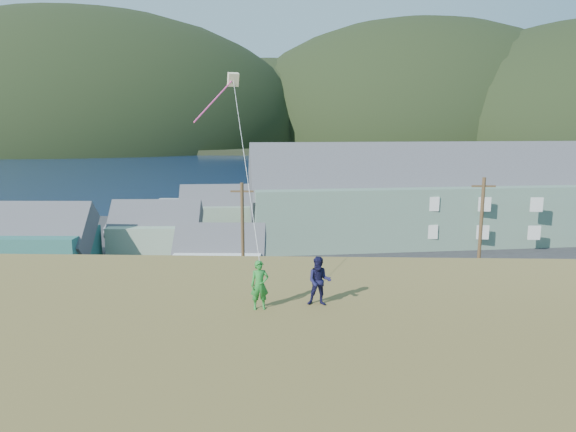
{
  "coord_description": "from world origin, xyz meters",
  "views": [
    {
      "loc": [
        4.37,
        -33.44,
        12.74
      ],
      "look_at": [
        3.59,
        -11.78,
        8.8
      ],
      "focal_mm": 32.0,
      "sensor_mm": 36.0,
      "label": 1
    }
  ],
  "objects_px": {
    "lodge": "(421,196)",
    "shed_palegreen_far": "(221,209)",
    "wharf": "(235,208)",
    "shed_teal": "(40,239)",
    "kite_flyer_green": "(260,285)",
    "kite_flyer_navy": "(319,281)",
    "shed_palegreen_near": "(156,230)",
    "shed_white": "(220,256)"
  },
  "relations": [
    {
      "from": "wharf",
      "to": "lodge",
      "type": "relative_size",
      "value": 0.68
    },
    {
      "from": "lodge",
      "to": "shed_palegreen_near",
      "type": "height_order",
      "value": "lodge"
    },
    {
      "from": "shed_white",
      "to": "kite_flyer_green",
      "type": "bearing_deg",
      "value": -79.01
    },
    {
      "from": "kite_flyer_green",
      "to": "kite_flyer_navy",
      "type": "bearing_deg",
      "value": 1.09
    },
    {
      "from": "shed_palegreen_near",
      "to": "kite_flyer_navy",
      "type": "relative_size",
      "value": 5.93
    },
    {
      "from": "kite_flyer_navy",
      "to": "lodge",
      "type": "bearing_deg",
      "value": 75.7
    },
    {
      "from": "shed_palegreen_far",
      "to": "kite_flyer_navy",
      "type": "bearing_deg",
      "value": -83.34
    },
    {
      "from": "shed_teal",
      "to": "kite_flyer_navy",
      "type": "xyz_separation_m",
      "value": [
        23.94,
        -28.21,
        5.31
      ]
    },
    {
      "from": "shed_teal",
      "to": "shed_palegreen_near",
      "type": "distance_m",
      "value": 10.35
    },
    {
      "from": "wharf",
      "to": "shed_teal",
      "type": "bearing_deg",
      "value": -113.61
    },
    {
      "from": "shed_palegreen_far",
      "to": "kite_flyer_navy",
      "type": "distance_m",
      "value": 47.21
    },
    {
      "from": "lodge",
      "to": "shed_teal",
      "type": "xyz_separation_m",
      "value": [
        -35.95,
        -12.0,
        -2.32
      ]
    },
    {
      "from": "wharf",
      "to": "shed_palegreen_near",
      "type": "xyz_separation_m",
      "value": [
        -4.37,
        -24.64,
        1.96
      ]
    },
    {
      "from": "wharf",
      "to": "shed_teal",
      "type": "relative_size",
      "value": 2.83
    },
    {
      "from": "shed_teal",
      "to": "shed_white",
      "type": "xyz_separation_m",
      "value": [
        16.65,
        -3.69,
        -0.43
      ]
    },
    {
      "from": "lodge",
      "to": "shed_teal",
      "type": "height_order",
      "value": "lodge"
    },
    {
      "from": "shed_palegreen_near",
      "to": "wharf",
      "type": "bearing_deg",
      "value": 76.75
    },
    {
      "from": "shed_palegreen_far",
      "to": "kite_flyer_green",
      "type": "bearing_deg",
      "value": -85.6
    },
    {
      "from": "shed_teal",
      "to": "shed_palegreen_far",
      "type": "height_order",
      "value": "shed_teal"
    },
    {
      "from": "kite_flyer_navy",
      "to": "shed_white",
      "type": "bearing_deg",
      "value": 108.87
    },
    {
      "from": "wharf",
      "to": "kite_flyer_green",
      "type": "bearing_deg",
      "value": -81.3
    },
    {
      "from": "shed_teal",
      "to": "kite_flyer_green",
      "type": "relative_size",
      "value": 6.12
    },
    {
      "from": "shed_palegreen_near",
      "to": "kite_flyer_green",
      "type": "height_order",
      "value": "kite_flyer_green"
    },
    {
      "from": "shed_teal",
      "to": "shed_palegreen_near",
      "type": "height_order",
      "value": "shed_teal"
    },
    {
      "from": "wharf",
      "to": "shed_palegreen_far",
      "type": "height_order",
      "value": "shed_palegreen_far"
    },
    {
      "from": "lodge",
      "to": "kite_flyer_navy",
      "type": "bearing_deg",
      "value": -115.65
    },
    {
      "from": "lodge",
      "to": "shed_teal",
      "type": "bearing_deg",
      "value": -170.57
    },
    {
      "from": "shed_palegreen_near",
      "to": "shed_white",
      "type": "relative_size",
      "value": 1.23
    },
    {
      "from": "kite_flyer_green",
      "to": "kite_flyer_navy",
      "type": "height_order",
      "value": "kite_flyer_navy"
    },
    {
      "from": "lodge",
      "to": "kite_flyer_navy",
      "type": "distance_m",
      "value": 42.07
    },
    {
      "from": "lodge",
      "to": "shed_white",
      "type": "height_order",
      "value": "lodge"
    },
    {
      "from": "lodge",
      "to": "kite_flyer_navy",
      "type": "height_order",
      "value": "lodge"
    },
    {
      "from": "kite_flyer_navy",
      "to": "kite_flyer_green",
      "type": "bearing_deg",
      "value": -165.15
    },
    {
      "from": "shed_palegreen_near",
      "to": "shed_teal",
      "type": "bearing_deg",
      "value": -151.29
    },
    {
      "from": "lodge",
      "to": "shed_palegreen_near",
      "type": "bearing_deg",
      "value": -175.51
    },
    {
      "from": "shed_teal",
      "to": "shed_white",
      "type": "relative_size",
      "value": 1.25
    },
    {
      "from": "lodge",
      "to": "shed_palegreen_far",
      "type": "relative_size",
      "value": 3.68
    },
    {
      "from": "shed_palegreen_near",
      "to": "kite_flyer_green",
      "type": "xyz_separation_m",
      "value": [
        13.36,
        -34.08,
        5.54
      ]
    },
    {
      "from": "shed_palegreen_near",
      "to": "shed_palegreen_far",
      "type": "relative_size",
      "value": 0.88
    },
    {
      "from": "shed_palegreen_near",
      "to": "kite_flyer_green",
      "type": "distance_m",
      "value": 37.02
    },
    {
      "from": "lodge",
      "to": "shed_white",
      "type": "distance_m",
      "value": 25.02
    },
    {
      "from": "shed_white",
      "to": "kite_flyer_green",
      "type": "relative_size",
      "value": 4.9
    }
  ]
}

